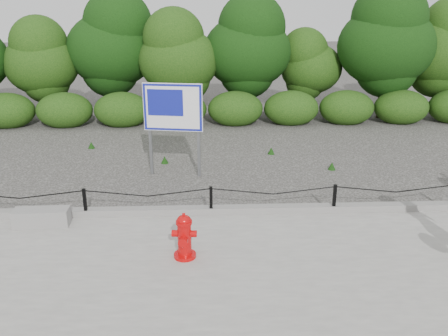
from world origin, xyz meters
The scene contains 8 objects.
ground centered at (0.00, 0.00, 0.00)m, with size 90.00×90.00×0.00m, color #2D2B28.
sidewalk centered at (0.00, -2.00, 0.04)m, with size 14.00×4.00×0.08m, color gray.
curb centered at (0.00, 0.05, 0.15)m, with size 14.00×0.22×0.14m, color slate.
chain_barrier centered at (0.00, 0.00, 0.46)m, with size 10.06×0.06×0.60m.
treeline centered at (0.69, 8.92, 2.54)m, with size 20.39×3.76×4.77m.
fire_hydrant centered at (-0.47, -1.68, 0.46)m, with size 0.42×0.44×0.80m.
concrete_block centered at (-3.25, -0.35, 0.25)m, with size 1.04×0.36×0.33m, color gray.
advertising_sign centered at (-0.87, 2.54, 1.64)m, with size 1.44×0.35×2.33m.
Camera 1 is at (-0.12, -8.74, 4.14)m, focal length 38.00 mm.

